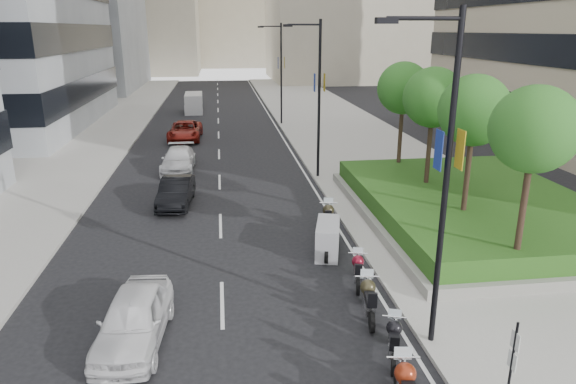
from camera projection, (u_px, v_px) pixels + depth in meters
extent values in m
plane|color=black|center=(284.00, 380.00, 12.96)|extent=(160.00, 160.00, 0.00)
cube|color=#9E9B93|center=(346.00, 135.00, 42.41)|extent=(10.00, 100.00, 0.15)
cube|color=#9E9B93|center=(82.00, 142.00, 39.77)|extent=(8.00, 100.00, 0.15)
cube|color=silver|center=(283.00, 138.00, 41.76)|extent=(0.12, 100.00, 0.01)
cube|color=silver|center=(219.00, 140.00, 41.11)|extent=(0.12, 100.00, 0.01)
cube|color=gray|center=(472.00, 214.00, 23.56)|extent=(10.00, 14.00, 0.40)
cube|color=#214B15|center=(474.00, 202.00, 23.38)|extent=(9.40, 13.40, 0.80)
cylinder|color=#332319|center=(522.00, 216.00, 17.04)|extent=(0.22, 0.22, 4.00)
sphere|color=#1F5B1C|center=(535.00, 129.00, 16.16)|extent=(2.80, 2.80, 2.80)
cylinder|color=#332319|center=(466.00, 182.00, 20.82)|extent=(0.22, 0.22, 4.00)
sphere|color=#1F5B1C|center=(474.00, 110.00, 19.94)|extent=(2.80, 2.80, 2.80)
cylinder|color=#332319|center=(428.00, 158.00, 24.60)|extent=(0.22, 0.22, 4.00)
sphere|color=#1F5B1C|center=(433.00, 97.00, 23.72)|extent=(2.80, 2.80, 2.80)
cylinder|color=#332319|center=(400.00, 141.00, 28.37)|extent=(0.22, 0.22, 4.00)
sphere|color=#1F5B1C|center=(403.00, 88.00, 27.49)|extent=(2.80, 2.80, 2.80)
cylinder|color=black|center=(445.00, 192.00, 13.09)|extent=(0.16, 0.16, 9.00)
cylinder|color=black|center=(425.00, 18.00, 11.70)|extent=(1.80, 0.10, 0.10)
cube|color=black|center=(387.00, 21.00, 11.60)|extent=(0.50, 0.22, 0.14)
cube|color=gold|center=(460.00, 149.00, 12.79)|extent=(0.02, 0.45, 1.00)
cube|color=navy|center=(439.00, 150.00, 12.72)|extent=(0.02, 0.45, 1.00)
cylinder|color=black|center=(319.00, 102.00, 29.14)|extent=(0.16, 0.16, 9.00)
cylinder|color=black|center=(304.00, 25.00, 27.76)|extent=(1.80, 0.10, 0.10)
cube|color=black|center=(288.00, 26.00, 27.66)|extent=(0.50, 0.22, 0.14)
cube|color=gold|center=(324.00, 82.00, 28.84)|extent=(0.02, 0.45, 1.00)
cube|color=navy|center=(315.00, 83.00, 28.77)|extent=(0.02, 0.45, 1.00)
cylinder|color=black|center=(281.00, 75.00, 46.15)|extent=(0.16, 0.16, 9.00)
cylinder|color=black|center=(271.00, 26.00, 44.76)|extent=(1.80, 0.10, 0.10)
cube|color=black|center=(261.00, 27.00, 44.66)|extent=(0.50, 0.22, 0.14)
cube|color=gold|center=(284.00, 63.00, 45.85)|extent=(0.02, 0.45, 1.00)
cube|color=navy|center=(278.00, 63.00, 45.78)|extent=(0.02, 0.45, 1.00)
cylinder|color=black|center=(510.00, 372.00, 11.30)|extent=(0.06, 0.06, 2.50)
cube|color=silver|center=(515.00, 341.00, 11.06)|extent=(0.02, 0.32, 0.42)
cube|color=silver|center=(512.00, 361.00, 11.21)|extent=(0.02, 0.32, 0.42)
cylinder|color=black|center=(399.00, 379.00, 12.49)|extent=(0.21, 0.67, 0.66)
sphere|color=maroon|center=(405.00, 373.00, 11.78)|extent=(0.51, 0.51, 0.51)
cylinder|color=silver|center=(403.00, 357.00, 11.98)|extent=(0.79, 0.15, 0.05)
cylinder|color=black|center=(393.00, 366.00, 13.07)|extent=(0.28, 0.56, 0.56)
cylinder|color=black|center=(393.00, 334.00, 14.42)|extent=(0.28, 0.56, 0.56)
cube|color=silver|center=(394.00, 345.00, 13.65)|extent=(0.50, 0.81, 0.38)
sphere|color=black|center=(394.00, 328.00, 13.83)|extent=(0.43, 0.43, 0.43)
cube|color=black|center=(394.00, 342.00, 13.31)|extent=(0.45, 0.72, 0.14)
cylinder|color=silver|center=(395.00, 317.00, 13.99)|extent=(0.65, 0.25, 0.05)
cylinder|color=black|center=(372.00, 322.00, 14.94)|extent=(0.22, 0.64, 0.63)
cylinder|color=black|center=(365.00, 295.00, 16.48)|extent=(0.22, 0.64, 0.63)
cube|color=silver|center=(369.00, 304.00, 15.61)|extent=(0.43, 0.90, 0.43)
sphere|color=#342F1D|center=(368.00, 287.00, 15.81)|extent=(0.49, 0.49, 0.49)
cube|color=black|center=(371.00, 299.00, 15.22)|extent=(0.40, 0.80, 0.16)
cylinder|color=silver|center=(367.00, 276.00, 16.01)|extent=(0.75, 0.16, 0.05)
cylinder|color=black|center=(358.00, 287.00, 17.04)|extent=(0.23, 0.57, 0.56)
cylinder|color=black|center=(357.00, 268.00, 18.40)|extent=(0.23, 0.57, 0.56)
cube|color=silver|center=(358.00, 274.00, 17.63)|extent=(0.44, 0.80, 0.38)
sphere|color=maroon|center=(358.00, 261.00, 17.80)|extent=(0.43, 0.43, 0.43)
cube|color=black|center=(358.00, 270.00, 17.29)|extent=(0.40, 0.71, 0.14)
cylinder|color=silver|center=(358.00, 253.00, 17.97)|extent=(0.66, 0.20, 0.04)
cylinder|color=black|center=(327.00, 255.00, 19.38)|extent=(0.27, 0.64, 0.63)
cylinder|color=black|center=(328.00, 238.00, 20.93)|extent=(0.27, 0.64, 0.63)
cube|color=gray|center=(328.00, 238.00, 20.05)|extent=(1.36, 2.28, 1.27)
cylinder|color=black|center=(328.00, 232.00, 21.50)|extent=(0.26, 0.67, 0.66)
cylinder|color=black|center=(328.00, 218.00, 23.11)|extent=(0.26, 0.67, 0.66)
cube|color=silver|center=(328.00, 222.00, 22.20)|extent=(0.50, 0.95, 0.45)
sphere|color=#2D2919|center=(328.00, 210.00, 22.41)|extent=(0.51, 0.51, 0.51)
cube|color=black|center=(328.00, 217.00, 21.80)|extent=(0.46, 0.84, 0.17)
cylinder|color=silver|center=(328.00, 203.00, 22.62)|extent=(0.78, 0.21, 0.05)
imported|color=white|center=(134.00, 319.00, 14.34)|extent=(2.08, 4.42, 1.46)
imported|color=black|center=(176.00, 192.00, 25.66)|extent=(1.77, 4.27, 1.37)
imported|color=silver|center=(178.00, 160.00, 31.93)|extent=(2.08, 4.84, 1.39)
imported|color=maroon|center=(185.00, 131.00, 40.86)|extent=(2.69, 5.43, 1.48)
cube|color=silver|center=(194.00, 103.00, 54.44)|extent=(1.87, 4.71, 1.96)
cube|color=silver|center=(193.00, 110.00, 52.91)|extent=(1.80, 1.16, 1.03)
cylinder|color=black|center=(186.00, 112.00, 52.96)|extent=(0.23, 0.65, 0.65)
cylinder|color=black|center=(201.00, 111.00, 53.14)|extent=(0.23, 0.65, 0.65)
cylinder|color=black|center=(188.00, 107.00, 55.96)|extent=(0.23, 0.65, 0.65)
cylinder|color=black|center=(202.00, 107.00, 56.15)|extent=(0.23, 0.65, 0.65)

